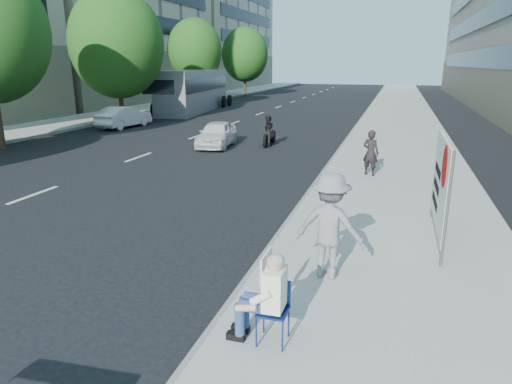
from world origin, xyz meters
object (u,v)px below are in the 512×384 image
(pedestrian_woman, at_px, (371,153))
(protest_banner, at_px, (440,183))
(white_sedan_near, at_px, (217,134))
(jogger, at_px, (330,226))
(seated_protester, at_px, (266,292))
(motorcycle, at_px, (269,132))
(bus, at_px, (194,91))
(white_sedan_mid, at_px, (124,117))

(pedestrian_woman, relative_size, protest_banner, 0.50)
(white_sedan_near, bearing_deg, jogger, -67.55)
(seated_protester, bearing_deg, white_sedan_near, 114.13)
(white_sedan_near, relative_size, motorcycle, 1.72)
(jogger, bearing_deg, bus, -54.10)
(white_sedan_near, height_order, white_sedan_mid, white_sedan_mid)
(seated_protester, relative_size, motorcycle, 0.64)
(motorcycle, bearing_deg, pedestrian_woman, -50.84)
(jogger, height_order, pedestrian_woman, jogger)
(seated_protester, relative_size, bus, 0.11)
(jogger, height_order, bus, bus)
(pedestrian_woman, bearing_deg, bus, -30.16)
(bus, bearing_deg, white_sedan_mid, -96.31)
(jogger, distance_m, white_sedan_mid, 22.71)
(white_sedan_mid, bearing_deg, jogger, 137.35)
(pedestrian_woman, distance_m, motorcycle, 7.41)
(seated_protester, distance_m, jogger, 2.29)
(protest_banner, xyz_separation_m, white_sedan_mid, (-17.00, 14.51, -0.75))
(seated_protester, xyz_separation_m, motorcycle, (-4.29, 15.72, -0.24))
(seated_protester, distance_m, white_sedan_near, 16.10)
(jogger, distance_m, protest_banner, 3.19)
(seated_protester, relative_size, pedestrian_woman, 0.85)
(motorcycle, xyz_separation_m, bus, (-10.36, 14.24, 1.00))
(motorcycle, bearing_deg, seated_protester, -78.54)
(seated_protester, xyz_separation_m, protest_banner, (2.49, 4.72, 0.53))
(motorcycle, bearing_deg, protest_banner, -62.15)
(protest_banner, relative_size, white_sedan_mid, 0.78)
(white_sedan_mid, xyz_separation_m, bus, (-0.14, 10.73, 0.99))
(seated_protester, height_order, pedestrian_woman, pedestrian_woman)
(seated_protester, height_order, white_sedan_near, seated_protester)
(jogger, distance_m, bus, 31.63)
(jogger, xyz_separation_m, white_sedan_near, (-7.11, 12.48, -0.50))
(pedestrian_woman, xyz_separation_m, bus, (-15.41, 19.66, 0.72))
(white_sedan_near, xyz_separation_m, motorcycle, (2.29, 1.02, 0.04))
(protest_banner, relative_size, bus, 0.25)
(bus, bearing_deg, motorcycle, -61.04)
(bus, bearing_deg, seated_protester, -71.01)
(white_sedan_mid, bearing_deg, white_sedan_near, 156.07)
(jogger, height_order, white_sedan_mid, jogger)
(white_sedan_mid, bearing_deg, protest_banner, 145.39)
(white_sedan_mid, bearing_deg, motorcycle, 166.90)
(pedestrian_woman, xyz_separation_m, motorcycle, (-5.05, 5.42, -0.28))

